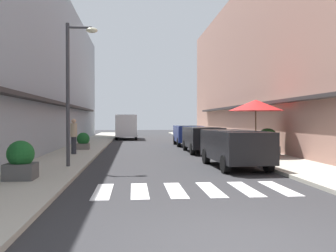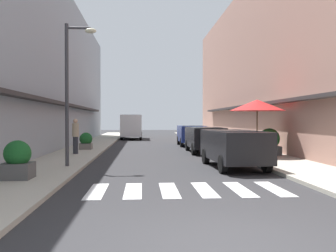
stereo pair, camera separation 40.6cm
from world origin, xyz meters
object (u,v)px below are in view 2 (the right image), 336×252
object	(u,v)px
parked_car_far	(191,133)
pedestrian_walking_near	(76,135)
delivery_van	(132,125)
parked_car_mid	(204,137)
street_lamp	(72,79)
parked_car_near	(234,144)
planter_midblock	(269,142)
planter_corner	(17,161)
planter_far	(86,141)
cafe_umbrella	(257,105)

from	to	relation	value
parked_car_far	pedestrian_walking_near	bearing A→B (deg)	-134.39
pedestrian_walking_near	delivery_van	bearing A→B (deg)	-102.53
parked_car_mid	street_lamp	size ratio (longest dim) A/B	0.82
parked_car_near	parked_car_far	world-z (taller)	same
parked_car_far	planter_midblock	distance (m)	8.93
parked_car_near	planter_corner	size ratio (longest dim) A/B	3.84
parked_car_far	street_lamp	size ratio (longest dim) A/B	0.74
parked_car_far	planter_far	bearing A→B (deg)	-148.68
cafe_umbrella	planter_midblock	size ratio (longest dim) A/B	2.06
street_lamp	planter_midblock	xyz separation A→B (m)	(9.02, 3.76, -2.64)
delivery_van	street_lamp	world-z (taller)	street_lamp
planter_corner	planter_midblock	bearing A→B (deg)	34.03
parked_car_mid	delivery_van	size ratio (longest dim) A/B	0.82
street_lamp	parked_car_near	bearing A→B (deg)	-1.61
parked_car_mid	delivery_van	distance (m)	15.96
cafe_umbrella	planter_far	bearing A→B (deg)	152.81
planter_corner	planter_far	size ratio (longest dim) A/B	1.14
parked_car_mid	planter_corner	size ratio (longest dim) A/B	3.86
planter_far	planter_corner	bearing A→B (deg)	-91.79
delivery_van	cafe_umbrella	bearing A→B (deg)	-70.17
delivery_van	pedestrian_walking_near	world-z (taller)	delivery_van
planter_far	street_lamp	bearing A→B (deg)	-85.09
planter_far	pedestrian_walking_near	world-z (taller)	pedestrian_walking_near
planter_far	parked_car_near	bearing A→B (deg)	-49.94
parked_car_mid	planter_far	distance (m)	7.07
parked_car_far	street_lamp	distance (m)	13.95
delivery_van	planter_midblock	world-z (taller)	delivery_van
cafe_umbrella	parked_car_near	bearing A→B (deg)	-119.88
street_lamp	planter_corner	size ratio (longest dim) A/B	4.71
parked_car_far	delivery_van	bearing A→B (deg)	115.46
delivery_van	street_lamp	distance (m)	22.00
parked_car_mid	delivery_van	bearing A→B (deg)	106.66
parked_car_far	pedestrian_walking_near	xyz separation A→B (m)	(-7.00, -7.15, 0.17)
delivery_van	planter_far	bearing A→B (deg)	-99.59
cafe_umbrella	parked_car_far	bearing A→B (deg)	103.21
delivery_van	planter_midblock	bearing A→B (deg)	-67.80
parked_car_near	pedestrian_walking_near	bearing A→B (deg)	143.02
cafe_umbrella	pedestrian_walking_near	bearing A→B (deg)	169.58
parked_car_near	cafe_umbrella	distance (m)	4.47
planter_corner	planter_midblock	size ratio (longest dim) A/B	0.86
cafe_umbrella	pedestrian_walking_near	distance (m)	9.34
pedestrian_walking_near	cafe_umbrella	bearing A→B (deg)	165.27
planter_far	planter_midblock	bearing A→B (deg)	-23.75
parked_car_near	planter_far	bearing A→B (deg)	130.06
delivery_van	pedestrian_walking_near	bearing A→B (deg)	-98.22
parked_car_mid	street_lamp	world-z (taller)	street_lamp
delivery_van	planter_corner	xyz separation A→B (m)	(-2.68, -24.87, -0.74)
cafe_umbrella	delivery_van	bearing A→B (deg)	109.83
parked_car_near	parked_car_mid	world-z (taller)	same
planter_corner	pedestrian_walking_near	bearing A→B (deg)	88.19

